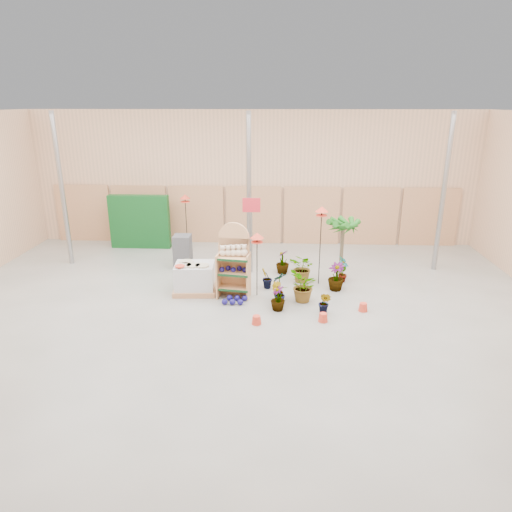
{
  "coord_description": "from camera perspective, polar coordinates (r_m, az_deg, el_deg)",
  "views": [
    {
      "loc": [
        0.84,
        -9.48,
        4.72
      ],
      "look_at": [
        0.3,
        1.5,
        1.0
      ],
      "focal_mm": 32.0,
      "sensor_mm": 36.0,
      "label": 1
    }
  ],
  "objects": [
    {
      "name": "room",
      "position": [
        10.72,
        -1.76,
        5.17
      ],
      "size": [
        15.2,
        12.1,
        4.7
      ],
      "color": "slate",
      "rests_on": "ground"
    },
    {
      "name": "display_shelf",
      "position": [
        11.5,
        -2.78,
        -0.88
      ],
      "size": [
        0.86,
        0.61,
        1.9
      ],
      "rotation": [
        0.0,
        0.0,
        -0.14
      ],
      "color": "tan",
      "rests_on": "ground"
    },
    {
      "name": "teddy_bears",
      "position": [
        11.31,
        -2.7,
        0.58
      ],
      "size": [
        0.71,
        0.19,
        0.31
      ],
      "color": "beige",
      "rests_on": "display_shelf"
    },
    {
      "name": "gazing_balls_shelf",
      "position": [
        11.44,
        -2.83,
        -1.64
      ],
      "size": [
        0.7,
        0.24,
        0.13
      ],
      "color": "navy",
      "rests_on": "display_shelf"
    },
    {
      "name": "gazing_balls_floor",
      "position": [
        11.34,
        -2.66,
        -5.52
      ],
      "size": [
        0.63,
        0.39,
        0.15
      ],
      "color": "navy",
      "rests_on": "ground"
    },
    {
      "name": "pallet_stack",
      "position": [
        11.95,
        -7.66,
        -2.76
      ],
      "size": [
        1.13,
        0.97,
        0.8
      ],
      "rotation": [
        0.0,
        0.0,
        0.06
      ],
      "color": "#A6724C",
      "rests_on": "ground"
    },
    {
      "name": "charcoal_planters",
      "position": [
        13.73,
        -9.15,
        0.55
      ],
      "size": [
        0.5,
        0.5,
        1.0
      ],
      "color": "#333336",
      "rests_on": "ground"
    },
    {
      "name": "trellis_stock",
      "position": [
        15.86,
        -14.32,
        4.17
      ],
      "size": [
        2.0,
        0.3,
        1.8
      ],
      "primitive_type": "cube",
      "color": "#0B4216",
      "rests_on": "ground"
    },
    {
      "name": "offer_sign",
      "position": [
        12.87,
        -0.57,
        4.53
      ],
      "size": [
        0.5,
        0.08,
        2.2
      ],
      "color": "gray",
      "rests_on": "ground"
    },
    {
      "name": "bird_table_front",
      "position": [
        11.27,
        0.13,
        2.32
      ],
      "size": [
        0.34,
        0.34,
        1.67
      ],
      "color": "black",
      "rests_on": "ground"
    },
    {
      "name": "bird_table_right",
      "position": [
        12.02,
        8.22,
        5.45
      ],
      "size": [
        0.34,
        0.34,
        2.16
      ],
      "color": "black",
      "rests_on": "ground"
    },
    {
      "name": "bird_table_back",
      "position": [
        15.01,
        -8.86,
        7.11
      ],
      "size": [
        0.34,
        0.34,
        1.9
      ],
      "color": "black",
      "rests_on": "ground"
    },
    {
      "name": "palm",
      "position": [
        12.52,
        10.86,
        3.85
      ],
      "size": [
        0.7,
        0.7,
        1.85
      ],
      "color": "brown",
      "rests_on": "ground"
    },
    {
      "name": "potted_plant_0",
      "position": [
        11.38,
        2.91,
        -3.75
      ],
      "size": [
        0.48,
        0.46,
        0.76
      ],
      "primitive_type": "imported",
      "rotation": [
        0.0,
        0.0,
        3.83
      ],
      "color": "#195A15",
      "rests_on": "ground"
    },
    {
      "name": "potted_plant_1",
      "position": [
        11.16,
        2.83,
        -4.73
      ],
      "size": [
        0.35,
        0.29,
        0.58
      ],
      "primitive_type": "imported",
      "rotation": [
        0.0,
        0.0,
        3.03
      ],
      "color": "#195A15",
      "rests_on": "ground"
    },
    {
      "name": "potted_plant_2",
      "position": [
        11.31,
        5.95,
        -3.81
      ],
      "size": [
        0.72,
        0.8,
        0.82
      ],
      "primitive_type": "imported",
      "rotation": [
        0.0,
        0.0,
        4.61
      ],
      "color": "#195A15",
      "rests_on": "ground"
    },
    {
      "name": "potted_plant_3",
      "position": [
        12.15,
        9.98,
        -2.55
      ],
      "size": [
        0.59,
        0.59,
        0.76
      ],
      "primitive_type": "imported",
      "rotation": [
        0.0,
        0.0,
        5.64
      ],
      "color": "#195A15",
      "rests_on": "ground"
    },
    {
      "name": "potted_plant_4",
      "position": [
        12.71,
        10.81,
        -1.66
      ],
      "size": [
        0.41,
        0.47,
        0.74
      ],
      "primitive_type": "imported",
      "rotation": [
        0.0,
        0.0,
        1.12
      ],
      "color": "#195A15",
      "rests_on": "ground"
    },
    {
      "name": "potted_plant_5",
      "position": [
        12.09,
        1.33,
        -2.79
      ],
      "size": [
        0.39,
        0.41,
        0.59
      ],
      "primitive_type": "imported",
      "rotation": [
        0.0,
        0.0,
        4.15
      ],
      "color": "#195A15",
      "rests_on": "ground"
    },
    {
      "name": "potted_plant_6",
      "position": [
        12.56,
        5.92,
        -1.49
      ],
      "size": [
        0.97,
        0.95,
        0.81
      ],
      "primitive_type": "imported",
      "rotation": [
        0.0,
        0.0,
        5.62
      ],
      "color": "#195A15",
      "rests_on": "ground"
    },
    {
      "name": "potted_plant_7",
      "position": [
        10.87,
        2.75,
        -5.28
      ],
      "size": [
        0.42,
        0.42,
        0.62
      ],
      "primitive_type": "imported",
      "rotation": [
        0.0,
        0.0,
        4.96
      ],
      "color": "#195A15",
      "rests_on": "ground"
    },
    {
      "name": "potted_plant_9",
      "position": [
        10.81,
        8.58,
        -5.81
      ],
      "size": [
        0.39,
        0.38,
        0.55
      ],
      "primitive_type": "imported",
      "rotation": [
        0.0,
        0.0,
        5.57
      ],
      "color": "#195A15",
      "rests_on": "ground"
    },
    {
      "name": "potted_plant_11",
      "position": [
        13.18,
        3.35,
        -0.73
      ],
      "size": [
        0.52,
        0.52,
        0.69
      ],
      "primitive_type": "imported",
      "rotation": [
        0.0,
        0.0,
        4.23
      ],
      "color": "#195A15",
      "rests_on": "ground"
    }
  ]
}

